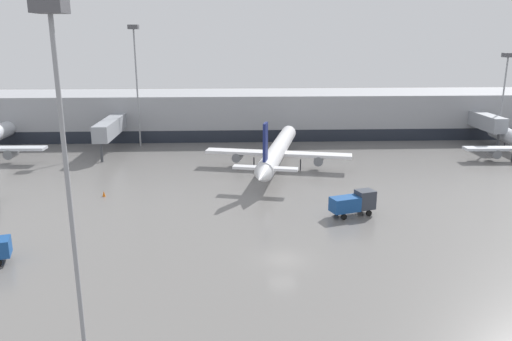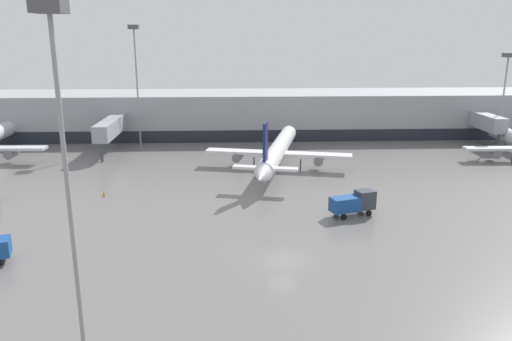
{
  "view_description": "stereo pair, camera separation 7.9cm",
  "coord_description": "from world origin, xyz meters",
  "px_view_note": "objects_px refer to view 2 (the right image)",
  "views": [
    {
      "loc": [
        -4.52,
        -43.23,
        20.55
      ],
      "look_at": [
        -1.59,
        21.32,
        3.0
      ],
      "focal_mm": 35.0,
      "sensor_mm": 36.0,
      "label": 1
    },
    {
      "loc": [
        -4.44,
        -43.23,
        20.55
      ],
      "look_at": [
        -1.59,
        21.32,
        3.0
      ],
      "focal_mm": 35.0,
      "sensor_mm": 36.0,
      "label": 2
    }
  ],
  "objects_px": {
    "service_truck_0": "(354,202)",
    "apron_light_mast_2": "(135,54)",
    "traffic_cone_0": "(104,194)",
    "apron_light_mast_1": "(507,72)",
    "parked_jet_0": "(278,150)",
    "apron_light_mast_3": "(58,91)"
  },
  "relations": [
    {
      "from": "parked_jet_0",
      "to": "apron_light_mast_2",
      "type": "distance_m",
      "value": 33.89
    },
    {
      "from": "parked_jet_0",
      "to": "apron_light_mast_2",
      "type": "xyz_separation_m",
      "value": [
        -24.88,
        18.06,
        14.26
      ]
    },
    {
      "from": "traffic_cone_0",
      "to": "apron_light_mast_1",
      "type": "bearing_deg",
      "value": 23.59
    },
    {
      "from": "service_truck_0",
      "to": "apron_light_mast_3",
      "type": "xyz_separation_m",
      "value": [
        -24.41,
        -24.38,
        15.68
      ]
    },
    {
      "from": "traffic_cone_0",
      "to": "apron_light_mast_2",
      "type": "xyz_separation_m",
      "value": [
        -0.74,
        31.34,
        16.84
      ]
    },
    {
      "from": "parked_jet_0",
      "to": "traffic_cone_0",
      "type": "relative_size",
      "value": 47.38
    },
    {
      "from": "service_truck_0",
      "to": "parked_jet_0",
      "type": "bearing_deg",
      "value": 89.25
    },
    {
      "from": "traffic_cone_0",
      "to": "apron_light_mast_1",
      "type": "height_order",
      "value": "apron_light_mast_1"
    },
    {
      "from": "parked_jet_0",
      "to": "apron_light_mast_1",
      "type": "height_order",
      "value": "apron_light_mast_1"
    },
    {
      "from": "parked_jet_0",
      "to": "apron_light_mast_3",
      "type": "xyz_separation_m",
      "value": [
        -17.37,
        -46.26,
        14.35
      ]
    },
    {
      "from": "parked_jet_0",
      "to": "apron_light_mast_3",
      "type": "distance_m",
      "value": 51.46
    },
    {
      "from": "parked_jet_0",
      "to": "apron_light_mast_3",
      "type": "height_order",
      "value": "apron_light_mast_3"
    },
    {
      "from": "parked_jet_0",
      "to": "apron_light_mast_3",
      "type": "relative_size",
      "value": 1.54
    },
    {
      "from": "apron_light_mast_2",
      "to": "traffic_cone_0",
      "type": "bearing_deg",
      "value": -88.65
    },
    {
      "from": "service_truck_0",
      "to": "apron_light_mast_2",
      "type": "relative_size",
      "value": 0.25
    },
    {
      "from": "apron_light_mast_3",
      "to": "parked_jet_0",
      "type": "bearing_deg",
      "value": 69.42
    },
    {
      "from": "traffic_cone_0",
      "to": "apron_light_mast_3",
      "type": "height_order",
      "value": "apron_light_mast_3"
    },
    {
      "from": "parked_jet_0",
      "to": "traffic_cone_0",
      "type": "height_order",
      "value": "parked_jet_0"
    },
    {
      "from": "traffic_cone_0",
      "to": "apron_light_mast_1",
      "type": "relative_size",
      "value": 0.04
    },
    {
      "from": "apron_light_mast_2",
      "to": "apron_light_mast_3",
      "type": "bearing_deg",
      "value": -83.34
    },
    {
      "from": "parked_jet_0",
      "to": "service_truck_0",
      "type": "xyz_separation_m",
      "value": [
        7.04,
        -21.89,
        -1.32
      ]
    },
    {
      "from": "parked_jet_0",
      "to": "apron_light_mast_2",
      "type": "relative_size",
      "value": 1.55
    }
  ]
}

